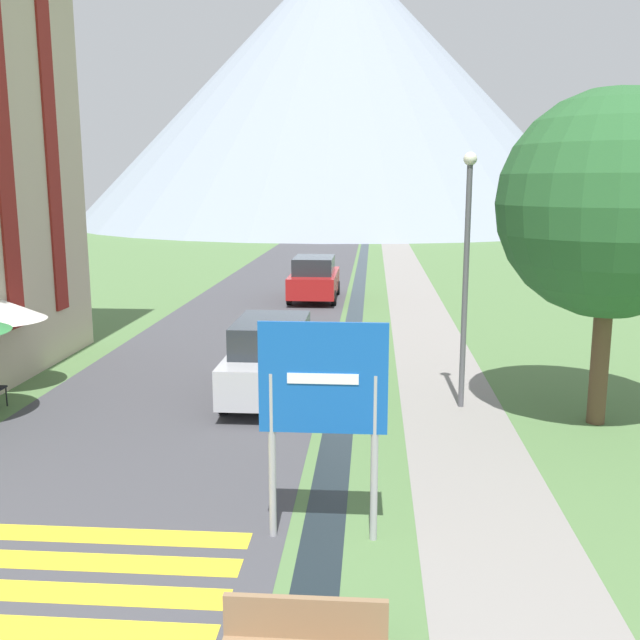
{
  "coord_description": "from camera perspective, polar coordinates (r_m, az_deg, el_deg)",
  "views": [
    {
      "loc": [
        1.84,
        -4.17,
        4.81
      ],
      "look_at": [
        0.78,
        10.0,
        2.07
      ],
      "focal_mm": 40.0,
      "sensor_mm": 36.0,
      "label": 1
    }
  ],
  "objects": [
    {
      "name": "road_sign",
      "position": [
        9.49,
        0.24,
        -6.36
      ],
      "size": [
        1.72,
        0.11,
        3.03
      ],
      "color": "#9E9EA3",
      "rests_on": "ground_plane"
    },
    {
      "name": "streetlamp",
      "position": [
        15.34,
        11.63,
        4.68
      ],
      "size": [
        0.28,
        0.28,
        5.43
      ],
      "color": "#515156",
      "rests_on": "ground_plane"
    },
    {
      "name": "mountain_distant",
      "position": [
        89.06,
        1.63,
        18.22
      ],
      "size": [
        62.52,
        62.52,
        32.31
      ],
      "color": "gray",
      "rests_on": "ground_plane"
    },
    {
      "name": "ground_plane",
      "position": [
        24.71,
        -0.09,
        -0.31
      ],
      "size": [
        160.0,
        160.0,
        0.0
      ],
      "primitive_type": "plane",
      "color": "#517542"
    },
    {
      "name": "drainage_channel",
      "position": [
        34.51,
        3.16,
        2.89
      ],
      "size": [
        0.6,
        60.0,
        0.0
      ],
      "color": "black",
      "rests_on": "ground_plane"
    },
    {
      "name": "parked_car_far",
      "position": [
        29.68,
        -0.46,
        3.37
      ],
      "size": [
        1.98,
        4.53,
        1.82
      ],
      "color": "#A31919",
      "rests_on": "ground_plane"
    },
    {
      "name": "footpath",
      "position": [
        34.55,
        7.15,
        2.83
      ],
      "size": [
        2.2,
        60.0,
        0.01
      ],
      "color": "gray",
      "rests_on": "ground_plane"
    },
    {
      "name": "tree_by_path",
      "position": [
        14.97,
        22.31,
        8.5
      ],
      "size": [
        4.41,
        4.41,
        6.61
      ],
      "color": "brown",
      "rests_on": "ground_plane"
    },
    {
      "name": "cafe_umbrella_rear_white",
      "position": [
        18.01,
        -24.18,
        0.77
      ],
      "size": [
        2.02,
        2.02,
        2.19
      ],
      "color": "#B7B2A8",
      "rests_on": "ground_plane"
    },
    {
      "name": "road",
      "position": [
        34.78,
        -2.95,
        2.95
      ],
      "size": [
        6.4,
        60.0,
        0.01
      ],
      "color": "#424247",
      "rests_on": "ground_plane"
    },
    {
      "name": "crosswalk_marking",
      "position": [
        10.15,
        -22.88,
        -18.25
      ],
      "size": [
        5.44,
        2.54,
        0.01
      ],
      "color": "yellow",
      "rests_on": "ground_plane"
    },
    {
      "name": "parked_car_near",
      "position": [
        16.21,
        -3.81,
        -3.02
      ],
      "size": [
        1.9,
        4.43,
        1.82
      ],
      "color": "#B2B2B7",
      "rests_on": "ground_plane"
    }
  ]
}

